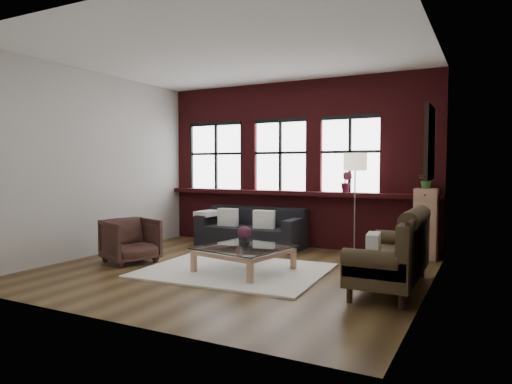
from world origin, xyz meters
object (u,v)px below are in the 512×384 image
at_px(armchair, 130,241).
at_px(drawer_chest, 426,224).
at_px(vintage_settee, 390,249).
at_px(coffee_table, 244,260).
at_px(floor_lamp, 355,200).
at_px(dark_sofa, 250,228).
at_px(vase, 244,241).

distance_m(armchair, drawer_chest, 4.89).
bearing_deg(vintage_settee, coffee_table, -178.48).
bearing_deg(vintage_settee, floor_lamp, 116.87).
height_order(vintage_settee, drawer_chest, drawer_chest).
height_order(dark_sofa, vase, dark_sofa).
distance_m(dark_sofa, armchair, 2.40).
relative_size(coffee_table, floor_lamp, 0.60).
bearing_deg(drawer_chest, coffee_table, -135.34).
bearing_deg(drawer_chest, vase, -135.34).
distance_m(dark_sofa, vase, 2.12).
height_order(armchair, floor_lamp, floor_lamp).
bearing_deg(dark_sofa, vintage_settee, -31.70).
xyz_separation_m(armchair, vase, (1.97, 0.25, 0.11)).
bearing_deg(coffee_table, armchair, -172.78).
xyz_separation_m(coffee_table, vase, (0.00, 0.00, 0.28)).
distance_m(dark_sofa, floor_lamp, 2.10).
bearing_deg(coffee_table, floor_lamp, 61.05).
distance_m(vintage_settee, drawer_chest, 2.17).
height_order(dark_sofa, floor_lamp, floor_lamp).
bearing_deg(floor_lamp, drawer_chest, 11.34).
bearing_deg(vintage_settee, dark_sofa, 148.30).
height_order(armchair, vase, armchair).
relative_size(vintage_settee, armchair, 2.42).
bearing_deg(floor_lamp, dark_sofa, -177.56).
bearing_deg(vase, drawer_chest, 44.66).
relative_size(vintage_settee, floor_lamp, 0.98).
bearing_deg(drawer_chest, dark_sofa, -174.30).
height_order(dark_sofa, drawer_chest, drawer_chest).
height_order(coffee_table, drawer_chest, drawer_chest).
bearing_deg(drawer_chest, vintage_settee, -94.37).
relative_size(vintage_settee, coffee_table, 1.62).
xyz_separation_m(vase, floor_lamp, (1.10, 1.99, 0.50)).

